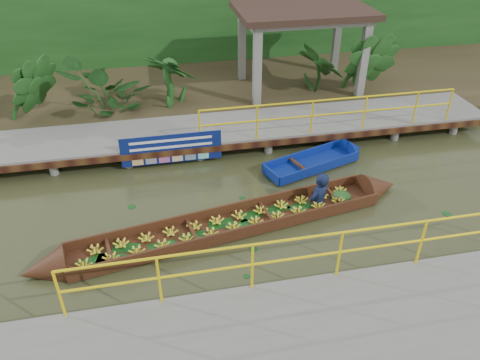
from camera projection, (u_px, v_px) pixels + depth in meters
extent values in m
plane|color=#313319|center=(256.00, 210.00, 11.35)|extent=(80.00, 80.00, 0.00)
cube|color=#2F2617|center=(210.00, 87.00, 17.37)|extent=(30.00, 8.00, 0.45)
cube|color=slate|center=(230.00, 128.00, 13.94)|extent=(16.00, 2.00, 0.15)
cube|color=black|center=(236.00, 146.00, 13.17)|extent=(16.00, 0.12, 0.18)
cylinder|color=yellow|center=(332.00, 99.00, 13.03)|extent=(7.50, 0.05, 0.05)
cylinder|color=yellow|center=(330.00, 114.00, 13.28)|extent=(7.50, 0.05, 0.05)
cylinder|color=yellow|center=(330.00, 116.00, 13.31)|extent=(0.05, 0.05, 1.00)
cylinder|color=slate|center=(14.00, 171.00, 12.44)|extent=(0.24, 0.24, 0.55)
cylinder|color=slate|center=(24.00, 143.00, 13.75)|extent=(0.24, 0.24, 0.55)
cylinder|color=slate|center=(91.00, 163.00, 12.77)|extent=(0.24, 0.24, 0.55)
cylinder|color=slate|center=(95.00, 136.00, 14.08)|extent=(0.24, 0.24, 0.55)
cylinder|color=slate|center=(165.00, 156.00, 13.11)|extent=(0.24, 0.24, 0.55)
cylinder|color=slate|center=(161.00, 130.00, 14.42)|extent=(0.24, 0.24, 0.55)
cylinder|color=slate|center=(235.00, 149.00, 13.44)|extent=(0.24, 0.24, 0.55)
cylinder|color=slate|center=(225.00, 124.00, 14.75)|extent=(0.24, 0.24, 0.55)
cylinder|color=slate|center=(301.00, 142.00, 13.77)|extent=(0.24, 0.24, 0.55)
cylinder|color=slate|center=(286.00, 119.00, 15.09)|extent=(0.24, 0.24, 0.55)
cylinder|color=slate|center=(365.00, 136.00, 14.11)|extent=(0.24, 0.24, 0.55)
cylinder|color=slate|center=(344.00, 114.00, 15.42)|extent=(0.24, 0.24, 0.55)
cylinder|color=slate|center=(425.00, 130.00, 14.44)|extent=(0.24, 0.24, 0.55)
cylinder|color=slate|center=(400.00, 109.00, 15.75)|extent=(0.24, 0.24, 0.55)
cylinder|color=slate|center=(235.00, 149.00, 13.44)|extent=(0.24, 0.24, 0.55)
cube|color=slate|center=(370.00, 335.00, 7.91)|extent=(18.00, 2.40, 0.70)
cylinder|color=yellow|center=(354.00, 231.00, 8.11)|extent=(10.00, 0.05, 0.05)
cylinder|color=yellow|center=(350.00, 251.00, 8.36)|extent=(10.00, 0.05, 0.05)
cylinder|color=yellow|center=(350.00, 253.00, 8.39)|extent=(0.05, 0.05, 1.00)
cube|color=slate|center=(257.00, 71.00, 14.85)|extent=(0.25, 0.25, 2.80)
cube|color=slate|center=(363.00, 63.00, 15.45)|extent=(0.25, 0.25, 2.80)
cube|color=slate|center=(242.00, 48.00, 16.82)|extent=(0.25, 0.25, 2.80)
cube|color=slate|center=(336.00, 42.00, 17.42)|extent=(0.25, 0.25, 2.80)
cube|color=slate|center=(303.00, 17.00, 15.42)|extent=(4.00, 2.60, 0.12)
cube|color=#311F18|center=(303.00, 10.00, 15.31)|extent=(4.40, 3.00, 0.20)
cube|color=#164014|center=(199.00, 21.00, 18.45)|extent=(30.00, 0.80, 4.00)
cube|color=#36190E|center=(231.00, 226.00, 10.75)|extent=(7.34, 2.17, 0.05)
cube|color=#36190E|center=(224.00, 211.00, 11.03)|extent=(7.19, 1.32, 0.31)
cube|color=#36190E|center=(238.00, 234.00, 10.32)|extent=(7.19, 1.32, 0.31)
cone|color=#36190E|center=(44.00, 270.00, 9.46)|extent=(1.05, 1.02, 0.87)
cone|color=#36190E|center=(379.00, 187.00, 11.95)|extent=(1.05, 1.02, 0.87)
ellipsoid|color=#164014|center=(341.00, 196.00, 11.59)|extent=(0.57, 0.48, 0.24)
imported|color=#0F1839|center=(321.00, 174.00, 10.95)|extent=(0.76, 0.69, 1.75)
cube|color=navy|center=(311.00, 165.00, 12.96)|extent=(2.80, 1.63, 0.09)
cube|color=navy|center=(303.00, 155.00, 13.19)|extent=(2.56, 0.92, 0.27)
cube|color=navy|center=(321.00, 168.00, 12.61)|extent=(2.56, 0.92, 0.27)
cube|color=navy|center=(271.00, 175.00, 12.33)|extent=(0.31, 0.78, 0.27)
cone|color=navy|center=(353.00, 149.00, 13.57)|extent=(0.75, 0.89, 0.75)
cube|color=black|center=(298.00, 165.00, 12.69)|extent=(0.34, 0.79, 0.04)
cube|color=navy|center=(172.00, 149.00, 12.78)|extent=(2.75, 0.03, 0.86)
cube|color=white|center=(171.00, 140.00, 12.61)|extent=(2.24, 0.01, 0.07)
cube|color=white|center=(171.00, 147.00, 12.72)|extent=(2.24, 0.01, 0.07)
imported|color=#164014|center=(20.00, 89.00, 13.88)|extent=(1.66, 1.66, 2.07)
imported|color=#164014|center=(107.00, 83.00, 14.30)|extent=(1.66, 1.66, 2.07)
imported|color=#164014|center=(172.00, 78.00, 14.63)|extent=(1.66, 1.66, 2.07)
imported|color=#164014|center=(324.00, 67.00, 15.47)|extent=(1.66, 1.66, 2.07)
imported|color=#164014|center=(366.00, 64.00, 15.72)|extent=(1.66, 1.66, 2.07)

